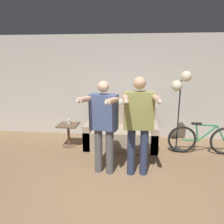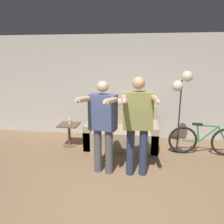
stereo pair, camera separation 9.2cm
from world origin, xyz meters
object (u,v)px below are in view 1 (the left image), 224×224
at_px(person_right, 139,120).
at_px(bicycle, 203,140).
at_px(side_table, 68,130).
at_px(cup, 69,122).
at_px(floor_lamp, 181,86).
at_px(person_left, 103,121).
at_px(cat, 119,102).
at_px(couch, 121,134).

bearing_deg(person_right, bicycle, 31.40).
height_order(side_table, cup, cup).
bearing_deg(side_table, floor_lamp, 0.95).
xyz_separation_m(person_left, side_table, (-1.01, 1.14, -0.59)).
bearing_deg(person_right, cup, 138.19).
distance_m(floor_lamp, bicycle, 1.24).
xyz_separation_m(side_table, cup, (0.01, 0.04, 0.21)).
xyz_separation_m(cat, floor_lamp, (1.36, -0.47, 0.46)).
distance_m(cat, side_table, 1.39).
bearing_deg(bicycle, floor_lamp, 164.66).
xyz_separation_m(couch, side_table, (-1.23, -0.18, 0.09)).
relative_size(couch, person_left, 0.99).
distance_m(floor_lamp, cup, 2.63).
bearing_deg(cup, cat, 22.89).
bearing_deg(person_right, couch, 100.69).
xyz_separation_m(person_left, cup, (-1.00, 1.19, -0.38)).
relative_size(person_right, bicycle, 1.16).
distance_m(person_left, person_right, 0.60).
xyz_separation_m(person_right, side_table, (-1.61, 1.14, -0.64)).
height_order(couch, floor_lamp, floor_lamp).
bearing_deg(person_left, floor_lamp, 48.38).
bearing_deg(person_left, couch, 90.25).
bearing_deg(floor_lamp, couch, 173.83).
height_order(floor_lamp, bicycle, floor_lamp).
bearing_deg(side_table, person_right, -35.41).
xyz_separation_m(couch, floor_lamp, (1.26, -0.14, 1.16)).
bearing_deg(person_right, floor_lamp, 47.98).
bearing_deg(cat, floor_lamp, -19.12).
relative_size(cat, cup, 3.78).
xyz_separation_m(side_table, bicycle, (3.01, -0.10, -0.06)).
xyz_separation_m(cup, bicycle, (3.00, -0.14, -0.26)).
height_order(cup, bicycle, bicycle).
height_order(cat, cup, cat).
bearing_deg(floor_lamp, side_table, -179.05).
xyz_separation_m(couch, cat, (-0.10, 0.34, 0.70)).
xyz_separation_m(cat, side_table, (-1.13, -0.51, -0.61)).
bearing_deg(person_left, cup, 139.81).
distance_m(person_right, floor_lamp, 1.54).
distance_m(person_right, cup, 2.03).
bearing_deg(person_left, bicycle, 37.31).
relative_size(cat, bicycle, 0.28).
bearing_deg(floor_lamp, cup, -179.98).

